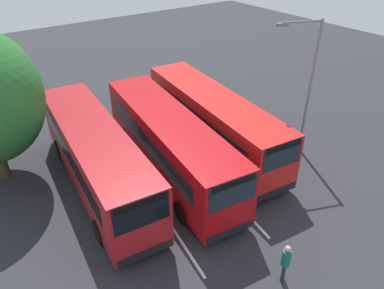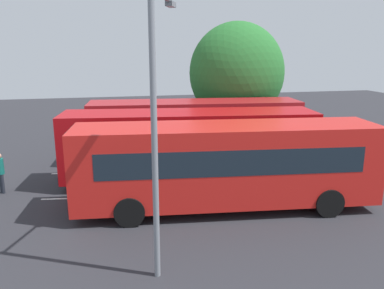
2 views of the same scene
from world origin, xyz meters
name	(u,v)px [view 1 (image 1 of 2)]	position (x,y,z in m)	size (l,w,h in m)	color
ground_plane	(168,167)	(0.00, 0.00, 0.00)	(68.31, 68.31, 0.00)	#2B2B30
bus_far_left	(96,156)	(-0.60, -3.59, 1.81)	(11.49, 3.57, 3.27)	#AD191E
bus_center_left	(170,143)	(0.45, -0.12, 1.81)	(11.51, 3.85, 3.27)	#B70C11
bus_center_right	(213,120)	(-0.22, 3.22, 1.81)	(11.49, 3.66, 3.27)	red
pedestrian	(286,261)	(8.55, -0.46, 1.04)	(0.45, 0.45, 1.75)	#232833
street_lamp	(307,80)	(2.83, 6.94, 4.26)	(1.06, 2.29, 7.38)	gray
lane_stripe_outer_left	(140,178)	(0.00, -1.70, 0.00)	(13.85, 0.12, 0.01)	silver
lane_stripe_inner_left	(193,157)	(0.00, 1.70, 0.00)	(13.85, 0.12, 0.01)	silver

